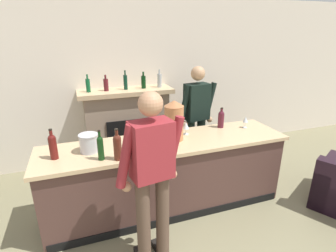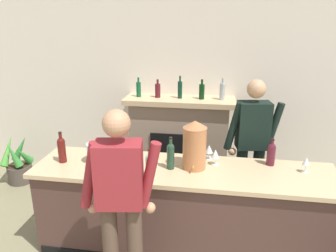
{
  "view_description": "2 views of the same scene",
  "coord_description": "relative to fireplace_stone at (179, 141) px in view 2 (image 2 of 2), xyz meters",
  "views": [
    {
      "loc": [
        -0.9,
        -0.09,
        2.19
      ],
      "look_at": [
        0.16,
        2.93,
        1.03
      ],
      "focal_mm": 28.0,
      "sensor_mm": 36.0,
      "label": 1
    },
    {
      "loc": [
        0.37,
        -0.28,
        2.38
      ],
      "look_at": [
        -0.18,
        3.16,
        1.2
      ],
      "focal_mm": 35.0,
      "sensor_mm": 36.0,
      "label": 2
    }
  ],
  "objects": [
    {
      "name": "wine_glass_back_row",
      "position": [
        0.52,
        -1.29,
        0.38
      ],
      "size": [
        0.08,
        0.08,
        0.17
      ],
      "color": "silver",
      "rests_on": "bar_counter"
    },
    {
      "name": "person_bartender",
      "position": [
        0.94,
        -0.73,
        0.29
      ],
      "size": [
        0.65,
        0.35,
        1.72
      ],
      "color": "#1A2D27",
      "rests_on": "ground_plane"
    },
    {
      "name": "wine_bottle_riesling_slim",
      "position": [
        -0.58,
        -1.65,
        0.41
      ],
      "size": [
        0.06,
        0.06,
        0.33
      ],
      "color": "#123714",
      "rests_on": "bar_counter"
    },
    {
      "name": "bar_counter",
      "position": [
        0.22,
        -1.43,
        -0.2
      ],
      "size": [
        3.02,
        0.74,
        0.93
      ],
      "color": "#4C322C",
      "rests_on": "ground_plane"
    },
    {
      "name": "fireplace_stone",
      "position": [
        0.0,
        0.0,
        0.0
      ],
      "size": [
        1.52,
        0.52,
        1.61
      ],
      "color": "gray",
      "rests_on": "ground_plane"
    },
    {
      "name": "wine_bottle_port_short",
      "position": [
        1.08,
        -1.2,
        0.4
      ],
      "size": [
        0.08,
        0.08,
        0.28
      ],
      "color": "#4F1826",
      "rests_on": "bar_counter"
    },
    {
      "name": "person_customer",
      "position": [
        -0.2,
        -2.21,
        0.3
      ],
      "size": [
        0.65,
        0.35,
        1.74
      ],
      "color": "brown",
      "rests_on": "ground_plane"
    },
    {
      "name": "wine_glass_front_right",
      "position": [
        0.46,
        -1.16,
        0.38
      ],
      "size": [
        0.09,
        0.09,
        0.16
      ],
      "color": "silver",
      "rests_on": "bar_counter"
    },
    {
      "name": "copper_dispenser",
      "position": [
        0.32,
        -1.39,
        0.52
      ],
      "size": [
        0.24,
        0.27,
        0.49
      ],
      "color": "#B87245",
      "rests_on": "bar_counter"
    },
    {
      "name": "wine_bottle_burgundy_dark",
      "position": [
        -0.08,
        -1.65,
        0.4
      ],
      "size": [
        0.08,
        0.08,
        0.28
      ],
      "color": "#A2BEC2",
      "rests_on": "bar_counter"
    },
    {
      "name": "wine_bottle_chardonnay_pale",
      "position": [
        -0.42,
        -1.71,
        0.42
      ],
      "size": [
        0.08,
        0.08,
        0.34
      ],
      "color": "#552519",
      "rests_on": "bar_counter"
    },
    {
      "name": "wine_bottle_cabernet_heavy",
      "position": [
        -1.04,
        -1.47,
        0.42
      ],
      "size": [
        0.08,
        0.08,
        0.33
      ],
      "color": "#571612",
      "rests_on": "bar_counter"
    },
    {
      "name": "wine_glass_near_bucket",
      "position": [
        1.39,
        -1.33,
        0.38
      ],
      "size": [
        0.07,
        0.07,
        0.16
      ],
      "color": "silver",
      "rests_on": "bar_counter"
    },
    {
      "name": "wall_back_panel",
      "position": [
        0.16,
        0.26,
        0.71
      ],
      "size": [
        12.0,
        0.07,
        2.75
      ],
      "color": "silver",
      "rests_on": "ground_plane"
    },
    {
      "name": "wine_bottle_merlot_tall",
      "position": [
        0.09,
        -1.45,
        0.42
      ],
      "size": [
        0.08,
        0.08,
        0.33
      ],
      "color": "#21412E",
      "rests_on": "bar_counter"
    },
    {
      "name": "ice_bucket_steel",
      "position": [
        -0.69,
        -1.41,
        0.37
      ],
      "size": [
        0.21,
        0.21,
        0.21
      ],
      "color": "silver",
      "rests_on": "bar_counter"
    },
    {
      "name": "potted_plant_corner",
      "position": [
        -2.37,
        -0.34,
        -0.39
      ],
      "size": [
        0.4,
        0.4,
        0.72
      ],
      "color": "#4C423A",
      "rests_on": "ground_plane"
    }
  ]
}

